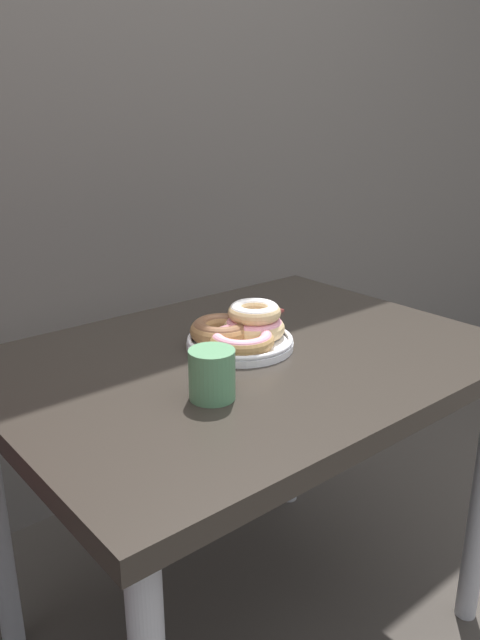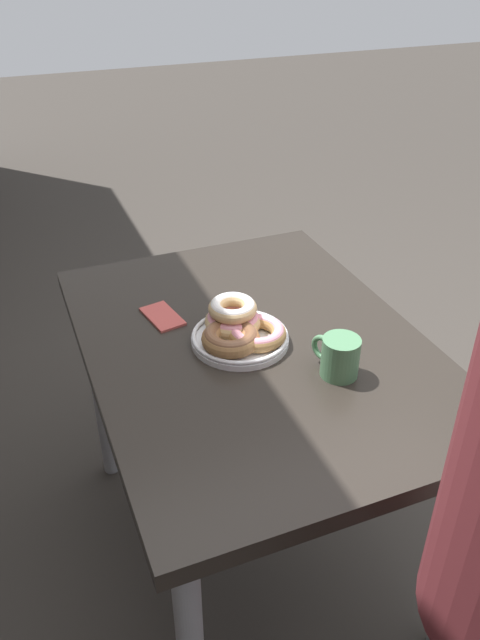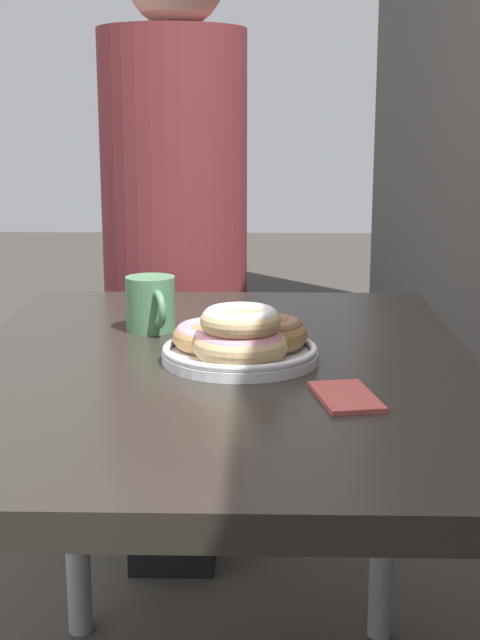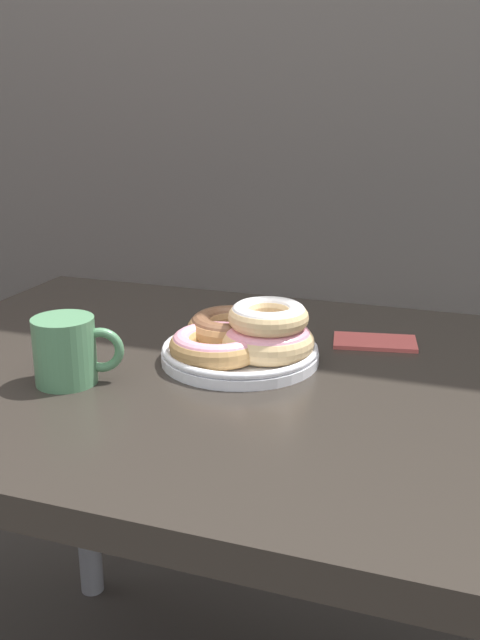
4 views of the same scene
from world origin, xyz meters
name	(u,v)px [view 1 (image 1 of 4)]	position (x,y,z in m)	size (l,w,h in m)	color
wall_back	(63,56)	(0.00, 1.12, 1.30)	(8.00, 0.05, 2.60)	#56514C
dining_table	(247,391)	(0.00, 0.40, 0.62)	(1.00, 0.74, 0.71)	#28231E
donut_plate	(241,331)	(0.01, 0.43, 0.74)	(0.24, 0.24, 0.09)	white
coffee_mug	(213,373)	(-0.18, 0.28, 0.75)	(0.11, 0.08, 0.09)	#4C7F56
napkin	(258,314)	(0.17, 0.56, 0.71)	(0.13, 0.09, 0.01)	#BC4C47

